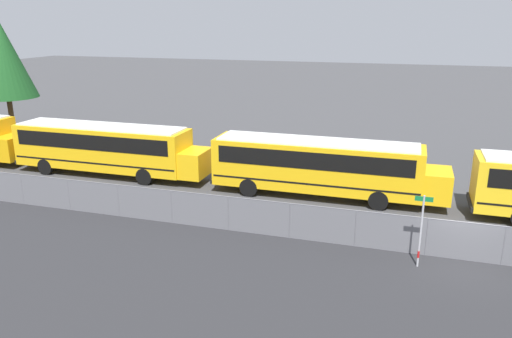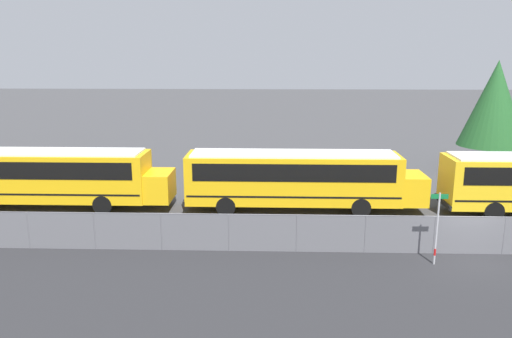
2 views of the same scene
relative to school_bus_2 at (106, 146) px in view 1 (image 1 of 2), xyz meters
The scene contains 6 objects.
ground_plane 22.20m from the school_bus_2, 16.08° to the right, with size 200.00×200.00×0.00m, color #424244.
fence 22.14m from the school_bus_2, 16.09° to the right, with size 123.58×0.07×1.74m.
school_bus_2 is the anchor object (origin of this frame).
school_bus_3 14.05m from the school_bus_2, ahead, with size 13.26×2.61×3.29m.
street_sign 20.76m from the school_bus_2, 20.59° to the right, with size 0.70×0.09×3.11m.
tree_3 17.88m from the school_bus_2, 151.26° to the left, with size 5.11×5.11×9.87m.
Camera 1 is at (-2.69, -20.89, 9.79)m, focal length 35.00 mm.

